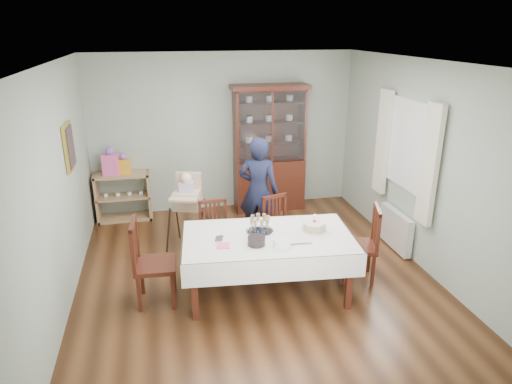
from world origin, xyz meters
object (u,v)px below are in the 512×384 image
object	(u,v)px
chair_far_right	(280,241)
birthday_cake	(314,227)
woman	(258,191)
chair_end_right	(358,258)
high_chair	(188,217)
champagne_tray	(260,227)
dining_table	(268,264)
chair_end_left	(155,278)
gift_bag_pink	(111,163)
chair_far_left	(216,247)
sideboard	(124,197)
gift_bag_orange	(124,165)
china_cabinet	(269,147)

from	to	relation	value
chair_far_right	birthday_cake	distance (m)	1.00
woman	birthday_cake	distance (m)	1.46
chair_end_right	high_chair	bearing A→B (deg)	-107.36
chair_far_right	champagne_tray	xyz separation A→B (m)	(-0.45, -0.71, 0.56)
birthday_cake	high_chair	bearing A→B (deg)	133.00
dining_table	chair_end_left	distance (m)	1.34
woman	dining_table	bearing A→B (deg)	106.09
woman	birthday_cake	xyz separation A→B (m)	(0.37, -1.41, 0.01)
woman	gift_bag_pink	size ratio (longest dim) A/B	3.47
chair_far_left	champagne_tray	bearing A→B (deg)	-59.15
sideboard	gift_bag_orange	distance (m)	0.56
chair_far_left	chair_end_right	xyz separation A→B (m)	(1.74, -0.73, 0.03)
dining_table	sideboard	bearing A→B (deg)	123.51
dining_table	chair_end_left	bearing A→B (deg)	175.60
chair_far_left	birthday_cake	bearing A→B (deg)	-38.40
dining_table	china_cabinet	world-z (taller)	china_cabinet
chair_end_left	champagne_tray	xyz separation A→B (m)	(1.26, 0.02, 0.51)
sideboard	woman	distance (m)	2.44
china_cabinet	chair_end_right	world-z (taller)	china_cabinet
chair_end_left	high_chair	xyz separation A→B (m)	(0.51, 1.42, 0.13)
gift_bag_pink	champagne_tray	bearing A→B (deg)	-54.00
gift_bag_orange	dining_table	bearing A→B (deg)	-57.27
high_chair	sideboard	bearing A→B (deg)	147.17
chair_end_left	woman	size ratio (longest dim) A/B	0.64
china_cabinet	high_chair	xyz separation A→B (m)	(-1.52, -1.20, -0.68)
dining_table	chair_far_right	world-z (taller)	chair_far_right
gift_bag_pink	gift_bag_orange	xyz separation A→B (m)	(0.21, 0.00, -0.05)
champagne_tray	dining_table	bearing A→B (deg)	-60.28
birthday_cake	gift_bag_orange	distance (m)	3.56
sideboard	chair_far_left	xyz separation A→B (m)	(1.29, -1.93, -0.13)
woman	gift_bag_pink	xyz separation A→B (m)	(-2.16, 1.29, 0.20)
chair_far_left	chair_end_right	size ratio (longest dim) A/B	0.90
china_cabinet	champagne_tray	xyz separation A→B (m)	(-0.76, -2.59, -0.30)
chair_end_left	champagne_tray	bearing A→B (deg)	-84.97
china_cabinet	chair_end_left	size ratio (longest dim) A/B	2.10
woman	sideboard	bearing A→B (deg)	-8.68
high_chair	birthday_cake	world-z (taller)	high_chair
high_chair	gift_bag_pink	size ratio (longest dim) A/B	2.42
chair_end_left	gift_bag_orange	xyz separation A→B (m)	(-0.41, 2.61, 0.65)
dining_table	chair_end_right	bearing A→B (deg)	3.55
sideboard	high_chair	size ratio (longest dim) A/B	0.80
chair_far_right	gift_bag_pink	xyz separation A→B (m)	(-2.33, 1.89, 0.74)
sideboard	chair_far_left	world-z (taller)	chair_far_left
chair_far_right	woman	size ratio (longest dim) A/B	0.55
dining_table	chair_far_left	world-z (taller)	chair_far_left
dining_table	birthday_cake	size ratio (longest dim) A/B	6.60
gift_bag_orange	chair_far_right	bearing A→B (deg)	-41.56
dining_table	woman	size ratio (longest dim) A/B	1.30
champagne_tray	birthday_cake	world-z (taller)	birthday_cake
woman	birthday_cake	bearing A→B (deg)	128.96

